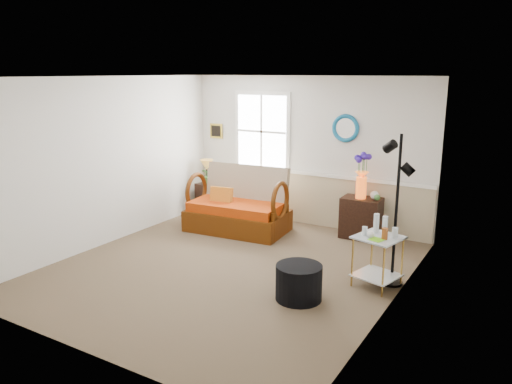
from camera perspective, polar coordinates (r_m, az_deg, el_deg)
The scene contains 19 objects.
floor at distance 7.04m, azimuth -3.14°, elevation -8.66°, with size 4.50×5.00×0.01m, color brown.
ceiling at distance 6.51m, azimuth -3.44°, elevation 13.01°, with size 4.50×5.00×0.01m, color white.
walls at distance 6.66m, azimuth -3.29°, elevation 1.75°, with size 4.51×5.01×2.60m.
wainscot at distance 8.96m, azimuth 5.68°, elevation -0.77°, with size 4.46×0.02×0.90m, color tan.
chair_rail at distance 8.84m, azimuth 5.72°, elevation 2.16°, with size 4.46×0.04×0.06m, color white.
window at distance 9.15m, azimuth 0.68°, elevation 6.93°, with size 1.14×0.06×1.44m, color white, non-canonical shape.
picture at distance 9.71m, azimuth -4.55°, elevation 6.98°, with size 0.28×0.03×0.28m, color #AC8E2C.
mirror at distance 8.46m, azimuth 10.21°, elevation 7.19°, with size 0.47×0.47×0.07m, color #1B8BB9.
loveseat at distance 8.47m, azimuth -2.15°, elevation -0.90°, with size 1.67×0.94×1.09m, color #472305, non-canonical shape.
throw_pillow at distance 8.53m, azimuth -4.00°, elevation -0.75°, with size 0.39×0.10×0.39m, color #E45604, non-canonical shape.
lamp_stand at distance 9.67m, azimuth -5.65°, elevation -0.68°, with size 0.33×0.33×0.58m, color black, non-canonical shape.
table_lamp at distance 9.59m, azimuth -5.65°, elevation 2.36°, with size 0.25×0.25×0.45m, color #C08433, non-canonical shape.
potted_plant at distance 9.47m, azimuth -5.21°, elevation 1.68°, with size 0.32×0.35×0.28m, color #3E7030.
cabinet at distance 8.33m, azimuth 11.92°, elevation -2.92°, with size 0.63×0.40×0.67m, color black, non-canonical shape.
flower_vase at distance 8.14m, azimuth 11.99°, elevation 1.79°, with size 0.21×0.21×0.73m, color #F95B15, non-canonical shape.
side_table at distance 6.53m, azimuth 13.68°, elevation -7.74°, with size 0.52×0.52×0.66m, color #BC9039, non-canonical shape.
tabletop_items at distance 6.40m, azimuth 14.00°, elevation -3.89°, with size 0.41×0.41×0.25m, color silver, non-canonical shape.
floor_lamp at distance 6.45m, azimuth 15.74°, elevation -2.15°, with size 0.28×0.28×1.94m, color black, non-canonical shape.
ottoman at distance 6.07m, azimuth 4.92°, elevation -10.25°, with size 0.56×0.56×0.43m, color black.
Camera 1 is at (3.65, -5.39, 2.67)m, focal length 35.00 mm.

